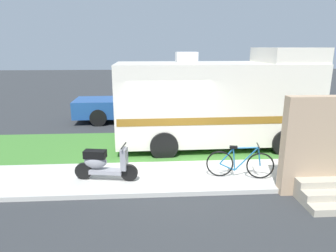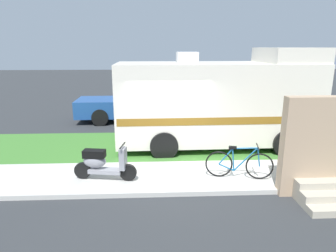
{
  "view_description": "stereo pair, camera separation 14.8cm",
  "coord_description": "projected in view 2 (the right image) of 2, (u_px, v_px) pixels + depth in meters",
  "views": [
    {
      "loc": [
        -0.63,
        -8.67,
        3.47
      ],
      "look_at": [
        -0.05,
        0.3,
        1.1
      ],
      "focal_mm": 32.01,
      "sensor_mm": 36.0,
      "label": 1
    },
    {
      "loc": [
        -0.48,
        -8.68,
        3.47
      ],
      "look_at": [
        -0.05,
        0.3,
        1.1
      ],
      "focal_mm": 32.01,
      "sensor_mm": 36.0,
      "label": 2
    }
  ],
  "objects": [
    {
      "name": "porch_steps",
      "position": [
        325.0,
        158.0,
        6.99
      ],
      "size": [
        2.0,
        1.26,
        2.4
      ],
      "color": "#B2A893",
      "rests_on": "ground"
    },
    {
      "name": "bottle_green",
      "position": [
        310.0,
        163.0,
        8.71
      ],
      "size": [
        0.06,
        0.06,
        0.22
      ],
      "color": "#B2B2B7",
      "rests_on": "ground"
    },
    {
      "name": "bicycle",
      "position": [
        239.0,
        164.0,
        7.83
      ],
      "size": [
        1.73,
        0.54,
        0.91
      ],
      "color": "black",
      "rests_on": "ground"
    },
    {
      "name": "grass_strip",
      "position": [
        168.0,
        146.0,
        10.73
      ],
      "size": [
        24.0,
        3.4,
        0.08
      ],
      "color": "#3D752D",
      "rests_on": "ground"
    },
    {
      "name": "scooter",
      "position": [
        102.0,
        163.0,
        7.73
      ],
      "size": [
        1.65,
        0.56,
        0.97
      ],
      "color": "black",
      "rests_on": "ground"
    },
    {
      "name": "ground_plane",
      "position": [
        170.0,
        163.0,
        9.29
      ],
      "size": [
        80.0,
        80.0,
        0.0
      ],
      "primitive_type": "plane",
      "color": "#2D3033"
    },
    {
      "name": "sidewalk",
      "position": [
        172.0,
        177.0,
        8.11
      ],
      "size": [
        24.0,
        2.0,
        0.12
      ],
      "color": "beige",
      "rests_on": "ground"
    },
    {
      "name": "pickup_truck_near",
      "position": [
        148.0,
        101.0,
        14.48
      ],
      "size": [
        5.68,
        2.16,
        1.73
      ],
      "color": "#1E478C",
      "rests_on": "ground"
    },
    {
      "name": "motorhome_rv",
      "position": [
        218.0,
        101.0,
        10.46
      ],
      "size": [
        6.83,
        2.75,
        3.46
      ],
      "color": "silver",
      "rests_on": "ground"
    }
  ]
}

